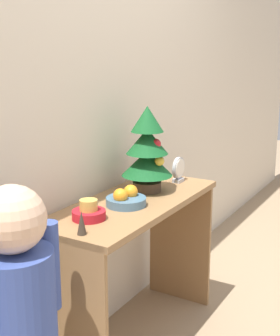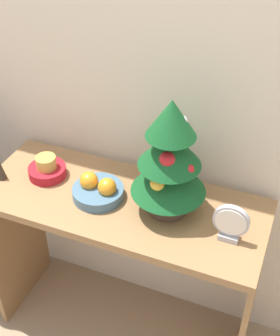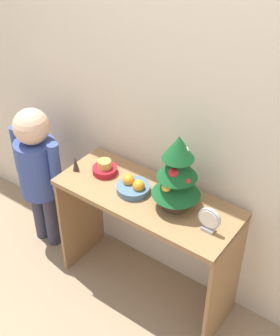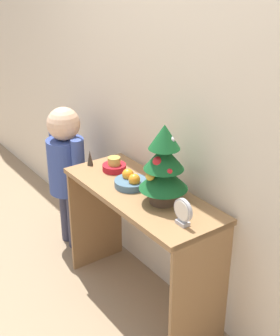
% 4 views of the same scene
% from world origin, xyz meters
% --- Properties ---
extents(back_wall, '(7.00, 0.05, 2.50)m').
position_xyz_m(back_wall, '(0.00, 0.46, 1.25)').
color(back_wall, beige).
rests_on(back_wall, ground_plane).
extents(console_table, '(1.03, 0.41, 0.74)m').
position_xyz_m(console_table, '(0.00, 0.21, 0.56)').
color(console_table, olive).
rests_on(console_table, ground_plane).
extents(mini_tree, '(0.25, 0.25, 0.43)m').
position_xyz_m(mini_tree, '(0.17, 0.23, 0.96)').
color(mini_tree, '#4C3828').
rests_on(mini_tree, console_table).
extents(fruit_bowl, '(0.18, 0.18, 0.09)m').
position_xyz_m(fruit_bowl, '(-0.08, 0.20, 0.78)').
color(fruit_bowl, '#476B84').
rests_on(fruit_bowl, console_table).
extents(singing_bowl, '(0.14, 0.14, 0.08)m').
position_xyz_m(singing_bowl, '(-0.31, 0.23, 0.77)').
color(singing_bowl, '#AD1923').
rests_on(singing_bowl, console_table).
extents(desk_clock, '(0.12, 0.04, 0.14)m').
position_xyz_m(desk_clock, '(0.40, 0.17, 0.81)').
color(desk_clock, '#B2B2B7').
rests_on(desk_clock, console_table).
extents(figurine, '(0.04, 0.04, 0.10)m').
position_xyz_m(figurine, '(-0.46, 0.16, 0.79)').
color(figurine, '#382D23').
rests_on(figurine, console_table).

